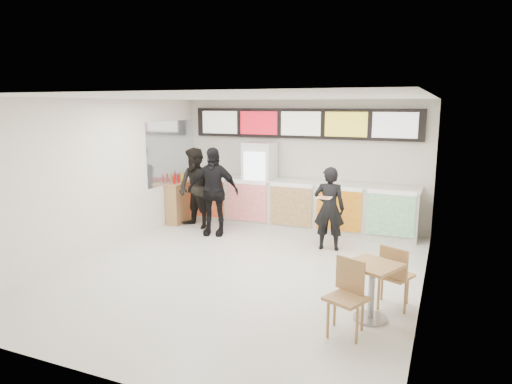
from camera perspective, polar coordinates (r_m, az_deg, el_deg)
The scene contains 15 objects.
floor at distance 8.17m, azimuth -1.90°, elevation -9.79°, with size 7.00×7.00×0.00m, color beige.
ceiling at distance 7.65m, azimuth -2.05°, elevation 11.75°, with size 7.00×7.00×0.00m, color white.
wall_back at distance 11.01m, azimuth 5.74°, elevation 3.59°, with size 6.00×6.00×0.00m, color silver.
wall_left at distance 9.42m, azimuth -18.77°, elevation 1.85°, with size 7.00×7.00×0.00m, color silver.
wall_right at distance 7.07m, azimuth 20.66°, elevation -1.10°, with size 7.00×7.00×0.00m, color silver.
service_counter at distance 10.78m, azimuth 5.00°, elevation -1.56°, with size 5.56×0.77×1.14m.
menu_board at distance 10.85m, azimuth 5.69°, elevation 8.52°, with size 5.50×0.14×0.70m.
drinks_fridge at distance 11.03m, azimuth 0.44°, elevation 1.04°, with size 0.70×0.67×2.00m.
mirror_panel at distance 11.31m, azimuth -10.55°, elevation 4.93°, with size 0.01×2.00×1.50m, color #B2B7BF.
customer_main at distance 9.21m, azimuth 9.14°, elevation -2.05°, with size 0.62×0.40×1.69m, color black.
customer_left at distance 10.80m, azimuth -7.54°, elevation 0.46°, with size 0.92×0.72×1.90m, color black.
customer_mid at distance 10.19m, azimuth -5.42°, elevation 0.08°, with size 1.15×0.48×1.97m, color black.
pizza_slice at distance 8.72m, azimuth 8.48°, elevation -0.66°, with size 0.36×0.36×0.02m.
cafe_table at distance 6.42m, azimuth 14.29°, elevation -10.73°, with size 1.05×1.66×0.95m.
condiment_ledge at distance 11.46m, azimuth -9.46°, elevation -1.22°, with size 0.36×0.90×1.20m.
Camera 1 is at (3.23, -6.93, 2.88)m, focal length 32.00 mm.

